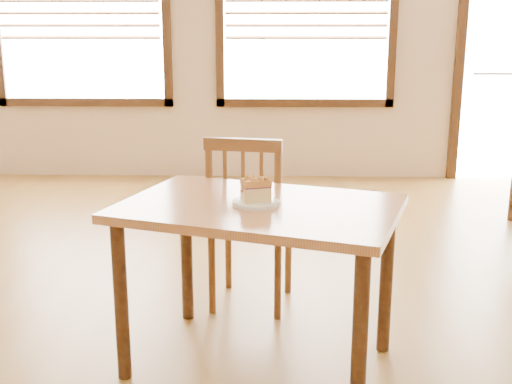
% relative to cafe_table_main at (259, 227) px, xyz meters
% --- Properties ---
extents(ground, '(8.00, 8.00, 0.00)m').
position_rel_cafe_table_main_xyz_m(ground, '(0.07, -0.18, -0.65)').
color(ground, brown).
extents(entry_door, '(1.08, 0.06, 2.29)m').
position_rel_cafe_table_main_xyz_m(entry_door, '(2.37, 3.80, 0.55)').
color(entry_door, white).
rests_on(entry_door, ground).
extents(cafe_table_main, '(1.34, 1.10, 0.75)m').
position_rel_cafe_table_main_xyz_m(cafe_table_main, '(0.00, 0.00, 0.00)').
color(cafe_table_main, '#A3673F').
rests_on(cafe_table_main, ground).
extents(cafe_chair_main, '(0.51, 0.51, 0.96)m').
position_rel_cafe_table_main_xyz_m(cafe_chair_main, '(-0.06, 0.62, -0.16)').
color(cafe_chair_main, brown).
rests_on(cafe_chair_main, ground).
extents(plate, '(0.20, 0.20, 0.02)m').
position_rel_cafe_table_main_xyz_m(plate, '(-0.01, -0.01, 0.11)').
color(plate, white).
rests_on(plate, cafe_table_main).
extents(cake_slice, '(0.14, 0.12, 0.11)m').
position_rel_cafe_table_main_xyz_m(cake_slice, '(-0.02, -0.01, 0.17)').
color(cake_slice, '#E4D181').
rests_on(cake_slice, plate).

